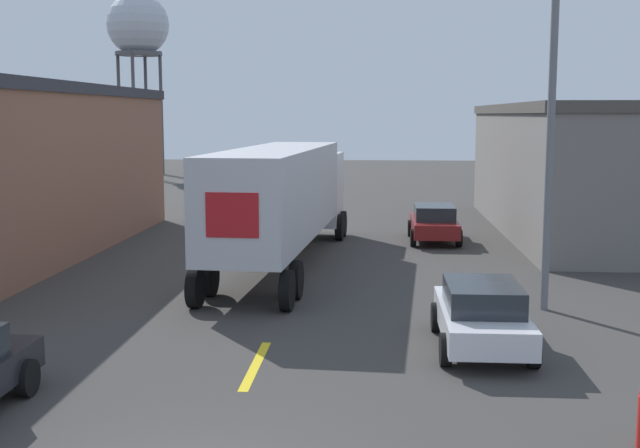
% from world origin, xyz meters
% --- Properties ---
extents(road_centerline, '(0.20, 16.11, 0.01)m').
position_xyz_m(road_centerline, '(0.00, 5.44, 0.00)').
color(road_centerline, yellow).
rests_on(road_centerline, ground_plane).
extents(semi_truck, '(3.68, 14.89, 4.01)m').
position_xyz_m(semi_truck, '(-0.66, 16.57, 2.45)').
color(semi_truck, silver).
rests_on(semi_truck, ground_plane).
extents(parked_car_right_far, '(1.98, 4.28, 1.48)m').
position_xyz_m(parked_car_right_far, '(4.74, 21.95, 0.78)').
color(parked_car_right_far, maroon).
rests_on(parked_car_right_far, ground_plane).
extents(parked_car_right_near, '(1.98, 4.28, 1.48)m').
position_xyz_m(parked_car_right_near, '(4.74, 6.95, 0.78)').
color(parked_car_right_near, silver).
rests_on(parked_car_right_near, ground_plane).
extents(water_tower, '(5.20, 5.20, 15.20)m').
position_xyz_m(water_tower, '(-17.79, 57.45, 12.36)').
color(water_tower, '#47474C').
rests_on(water_tower, ground_plane).
extents(street_lamp, '(3.01, 0.32, 8.41)m').
position_xyz_m(street_lamp, '(6.49, 10.67, 4.90)').
color(street_lamp, slate).
rests_on(street_lamp, ground_plane).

